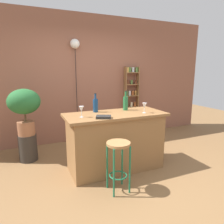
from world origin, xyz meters
name	(u,v)px	position (x,y,z in m)	size (l,w,h in m)	color
ground	(123,176)	(0.00, 0.00, 0.00)	(12.00, 12.00, 0.00)	brown
back_wall	(86,79)	(0.00, 1.95, 1.40)	(6.40, 0.10, 2.80)	#8C5642
kitchen_counter	(115,141)	(0.00, 0.30, 0.47)	(1.60, 0.70, 0.93)	olive
bar_stool	(118,156)	(-0.23, -0.32, 0.50)	(0.32, 0.32, 0.69)	#196642
spice_shelf	(131,100)	(1.11, 1.81, 0.87)	(0.36, 0.13, 1.68)	olive
plant_stool	(28,148)	(-1.32, 1.18, 0.24)	(0.31, 0.31, 0.48)	#2D2823
potted_plant	(24,106)	(-1.32, 1.18, 1.00)	(0.55, 0.49, 0.82)	#935B3D
bottle_vinegar	(96,105)	(-0.26, 0.52, 1.05)	(0.08, 0.08, 0.31)	navy
bottle_olive_oil	(125,103)	(0.27, 0.48, 1.06)	(0.08, 0.08, 0.33)	#236638
wine_glass_left	(81,109)	(-0.56, 0.25, 1.05)	(0.07, 0.07, 0.16)	silver
wine_glass_center	(144,106)	(0.44, 0.15, 1.05)	(0.07, 0.07, 0.16)	silver
cookbook	(104,117)	(-0.29, 0.07, 0.95)	(0.21, 0.15, 0.04)	black
pendant_globe_light	(75,46)	(-0.24, 1.84, 2.11)	(0.20, 0.20, 2.25)	black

